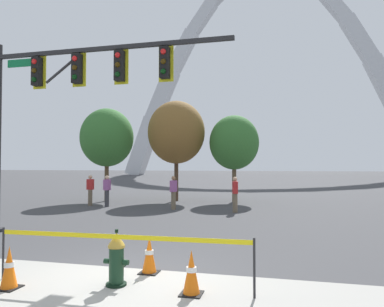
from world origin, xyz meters
TOP-DOWN VIEW (x-y plane):
  - ground_plane at (0.00, 0.00)m, footprint 240.00×240.00m
  - fire_hydrant at (0.03, -0.66)m, footprint 0.46×0.48m
  - caution_tape_barrier at (0.13, -0.78)m, footprint 4.64×0.18m
  - traffic_cone_by_hydrant at (-1.69, -1.26)m, footprint 0.36×0.36m
  - traffic_cone_mid_sidewalk at (0.33, 0.16)m, footprint 0.36×0.36m
  - traffic_cone_curb_edge at (1.42, -0.79)m, footprint 0.36×0.36m
  - traffic_signal_gantry at (-3.58, 3.20)m, footprint 7.82×0.44m
  - monument_arch at (0.00, 66.41)m, footprint 58.77×3.17m
  - tree_far_left at (-7.11, 12.97)m, footprint 3.11×3.11m
  - tree_left_mid at (-3.17, 14.06)m, footprint 3.38×3.38m
  - tree_center_left at (0.22, 14.33)m, footprint 2.85×2.85m
  - pedestrian_walking_left at (-6.81, 10.56)m, footprint 0.36×0.23m
  - pedestrian_standing_center at (-2.15, 10.08)m, footprint 0.30×0.39m
  - pedestrian_walking_right at (0.84, 9.69)m, footprint 0.30×0.39m
  - pedestrian_near_trees at (-5.77, 10.38)m, footprint 0.38×0.28m

SIDE VIEW (x-z plane):
  - ground_plane at x=0.00m, z-range 0.00..0.00m
  - traffic_cone_by_hydrant at x=-1.69m, z-range -0.01..0.72m
  - traffic_cone_mid_sidewalk at x=0.33m, z-range -0.01..0.72m
  - traffic_cone_curb_edge at x=1.42m, z-range -0.01..0.72m
  - fire_hydrant at x=0.03m, z-range -0.03..0.96m
  - caution_tape_barrier at x=0.13m, z-range 0.17..1.13m
  - pedestrian_walking_left at x=-6.81m, z-range 0.02..1.61m
  - pedestrian_standing_center at x=-2.15m, z-range 0.02..1.61m
  - pedestrian_walking_right at x=0.84m, z-range 0.02..1.61m
  - pedestrian_near_trees at x=-5.77m, z-range 0.02..1.61m
  - tree_center_left at x=0.22m, z-range 0.91..5.90m
  - tree_far_left at x=-7.11m, z-range 1.00..6.45m
  - tree_left_mid at x=-3.17m, z-range 1.09..7.00m
  - traffic_signal_gantry at x=-3.58m, z-range 1.40..7.40m
  - monument_arch at x=0.00m, z-range -2.49..40.50m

